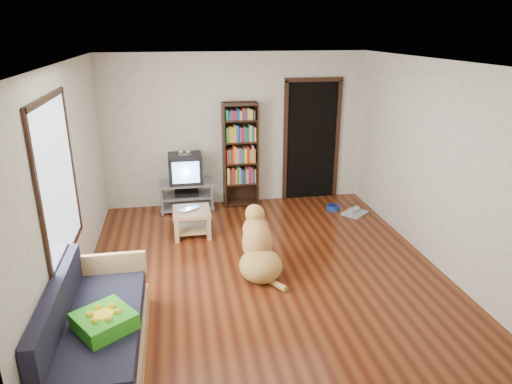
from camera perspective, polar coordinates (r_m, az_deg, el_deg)
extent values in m
plane|color=#612B10|center=(6.05, 0.92, -9.47)|extent=(5.00, 5.00, 0.00)
plane|color=white|center=(5.28, 1.08, 15.94)|extent=(5.00, 5.00, 0.00)
plane|color=silver|center=(7.92, -2.52, 7.71)|extent=(4.50, 0.00, 4.50)
plane|color=silver|center=(3.31, 9.48, -10.56)|extent=(4.50, 0.00, 4.50)
plane|color=silver|center=(5.57, -22.37, 0.97)|extent=(0.00, 5.00, 5.00)
plane|color=silver|center=(6.34, 21.41, 3.28)|extent=(0.00, 5.00, 5.00)
cube|color=green|center=(4.44, -18.42, -15.05)|extent=(0.63, 0.63, 0.15)
imported|color=#B8B8BC|center=(6.84, -8.07, -2.23)|extent=(0.37, 0.33, 0.02)
cylinder|color=navy|center=(7.98, 9.60, -1.91)|extent=(0.22, 0.22, 0.08)
cube|color=#ADADAD|center=(7.88, 12.24, -2.58)|extent=(0.51, 0.50, 0.03)
cube|color=white|center=(5.04, -23.58, 1.32)|extent=(0.02, 1.30, 1.60)
cube|color=black|center=(4.87, -24.85, 10.51)|extent=(0.03, 1.42, 0.06)
cube|color=black|center=(5.34, -22.32, -7.05)|extent=(0.03, 1.42, 0.06)
cube|color=black|center=(4.40, -25.42, -1.53)|extent=(0.03, 0.06, 1.70)
cube|color=black|center=(5.70, -22.05, 3.52)|extent=(0.03, 0.06, 1.70)
cube|color=black|center=(8.24, 6.92, 6.29)|extent=(0.90, 0.02, 2.10)
cube|color=black|center=(8.10, 3.68, 6.16)|extent=(0.07, 0.05, 2.14)
cube|color=black|center=(8.38, 10.12, 6.35)|extent=(0.07, 0.05, 2.14)
cube|color=black|center=(8.04, 7.28, 13.76)|extent=(1.03, 0.05, 0.07)
cube|color=#99999E|center=(7.83, -8.72, 1.13)|extent=(0.90, 0.45, 0.04)
cube|color=#99999E|center=(7.90, -8.64, -0.45)|extent=(0.86, 0.42, 0.03)
cube|color=#99999E|center=(7.97, -8.57, -1.73)|extent=(0.90, 0.45, 0.04)
cylinder|color=#99999E|center=(7.72, -11.70, -1.14)|extent=(0.04, 0.04, 0.50)
cylinder|color=#99999E|center=(7.73, -5.48, -0.77)|extent=(0.04, 0.04, 0.50)
cylinder|color=#99999E|center=(8.09, -11.65, -0.15)|extent=(0.04, 0.04, 0.50)
cylinder|color=#99999E|center=(8.11, -5.72, 0.21)|extent=(0.04, 0.04, 0.50)
cube|color=black|center=(7.88, -8.65, -0.11)|extent=(0.40, 0.30, 0.07)
cube|color=black|center=(7.75, -8.82, 2.95)|extent=(0.55, 0.48, 0.48)
cube|color=black|center=(7.94, -8.87, 3.36)|extent=(0.40, 0.14, 0.36)
cube|color=#8CBFF2|center=(7.51, -8.76, 2.42)|extent=(0.44, 0.02, 0.36)
cube|color=silver|center=(7.63, -8.91, 4.64)|extent=(0.20, 0.07, 0.02)
sphere|color=silver|center=(7.62, -9.38, 4.94)|extent=(0.09, 0.09, 0.09)
sphere|color=silver|center=(7.62, -8.47, 4.99)|extent=(0.09, 0.09, 0.09)
cube|color=black|center=(7.83, -4.02, 4.53)|extent=(0.03, 0.30, 1.80)
cube|color=black|center=(7.91, 0.10, 4.74)|extent=(0.03, 0.30, 1.80)
cube|color=black|center=(8.00, -2.10, 4.90)|extent=(0.60, 0.02, 1.80)
cube|color=black|center=(8.13, -1.88, -1.29)|extent=(0.56, 0.28, 0.02)
cube|color=black|center=(8.01, -1.91, 1.18)|extent=(0.56, 0.28, 0.03)
cube|color=black|center=(7.90, -1.94, 3.73)|extent=(0.56, 0.28, 0.02)
cube|color=black|center=(7.80, -1.97, 6.34)|extent=(0.56, 0.28, 0.02)
cube|color=black|center=(7.73, -2.01, 9.01)|extent=(0.56, 0.28, 0.02)
cube|color=black|center=(7.68, -2.03, 10.91)|extent=(0.56, 0.28, 0.02)
cube|color=tan|center=(4.80, -18.65, -17.82)|extent=(0.80, 1.80, 0.22)
cube|color=#1E1E2D|center=(4.67, -18.95, -15.67)|extent=(0.74, 1.74, 0.18)
cube|color=#1E1E2D|center=(4.59, -23.62, -12.92)|extent=(0.12, 1.74, 0.40)
cube|color=tan|center=(5.31, -17.89, -8.82)|extent=(0.80, 0.06, 0.30)
cube|color=tan|center=(6.88, -8.06, -2.47)|extent=(0.55, 0.55, 0.06)
cube|color=tan|center=(6.99, -7.95, -4.52)|extent=(0.45, 0.45, 0.03)
cube|color=#D4B76D|center=(6.74, -9.89, -4.91)|extent=(0.06, 0.06, 0.34)
cube|color=tan|center=(6.76, -5.89, -4.66)|extent=(0.06, 0.06, 0.34)
cube|color=#D9BE6F|center=(7.18, -9.94, -3.36)|extent=(0.06, 0.06, 0.34)
cube|color=tan|center=(7.19, -6.19, -3.13)|extent=(0.06, 0.06, 0.34)
ellipsoid|color=tan|center=(5.76, 0.60, -9.20)|extent=(0.55, 0.60, 0.40)
ellipsoid|color=tan|center=(5.84, 0.17, -6.32)|extent=(0.40, 0.44, 0.53)
ellipsoid|color=tan|center=(5.88, -0.04, -4.75)|extent=(0.35, 0.32, 0.38)
ellipsoid|color=tan|center=(5.86, -0.16, -2.68)|extent=(0.25, 0.28, 0.23)
ellipsoid|color=tan|center=(5.98, -0.41, -2.46)|extent=(0.11, 0.21, 0.10)
sphere|color=black|center=(6.07, -0.58, -2.12)|extent=(0.05, 0.05, 0.05)
ellipsoid|color=tan|center=(5.81, -0.96, -3.01)|extent=(0.06, 0.08, 0.16)
ellipsoid|color=#B49845|center=(5.84, 0.79, -2.87)|extent=(0.06, 0.08, 0.16)
cylinder|color=#D5B451|center=(6.09, -1.01, -6.96)|extent=(0.09, 0.13, 0.43)
cylinder|color=#DAA553|center=(6.12, 0.53, -6.82)|extent=(0.09, 0.13, 0.43)
sphere|color=tan|center=(6.22, -1.09, -8.31)|extent=(0.11, 0.11, 0.11)
sphere|color=#B57B45|center=(6.25, 0.42, -8.17)|extent=(0.11, 0.11, 0.11)
cylinder|color=tan|center=(5.65, 2.40, -11.38)|extent=(0.26, 0.36, 0.09)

